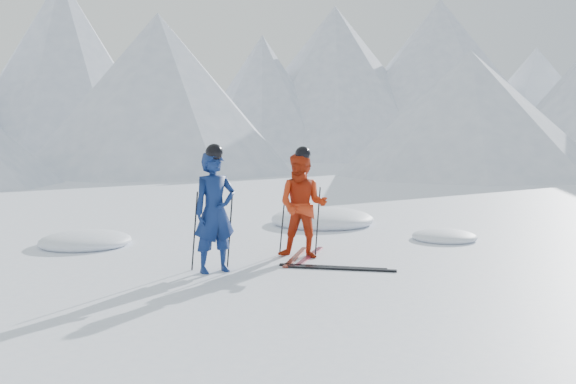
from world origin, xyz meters
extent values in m
plane|color=white|center=(0.00, 0.00, 0.00)|extent=(160.00, 160.00, 0.00)
cone|color=#B2BCD1|center=(-11.51, 40.48, 7.17)|extent=(23.96, 23.96, 14.35)
cone|color=#B2BCD1|center=(-5.08, 51.27, 5.96)|extent=(17.69, 17.69, 11.93)
cone|color=#B2BCD1|center=(4.51, 43.52, 5.42)|extent=(19.63, 19.63, 10.85)
cone|color=#B2BCD1|center=(11.74, 46.25, 7.07)|extent=(23.31, 23.31, 14.15)
cone|color=#B2BCD1|center=(21.49, 44.84, 7.44)|extent=(28.94, 28.94, 14.88)
cone|color=silver|center=(31.93, 45.34, 5.38)|extent=(24.45, 24.45, 10.76)
cone|color=#B2BCD1|center=(12.00, 20.00, 3.25)|extent=(14.00, 14.00, 6.50)
cone|color=#B2BCD1|center=(-4.00, 26.00, 4.50)|extent=(16.00, 16.00, 9.00)
imported|color=navy|center=(-2.66, -0.60, 0.92)|extent=(0.78, 0.65, 1.84)
imported|color=#BA2D0E|center=(-1.12, 0.24, 0.89)|extent=(1.07, 0.97, 1.78)
cylinder|color=black|center=(-2.96, -0.45, 0.61)|extent=(0.12, 0.09, 1.22)
cylinder|color=black|center=(-2.41, -0.35, 0.61)|extent=(0.12, 0.07, 1.22)
cylinder|color=black|center=(-1.42, 0.49, 0.59)|extent=(0.12, 0.09, 1.19)
cylinder|color=black|center=(-0.82, 0.39, 0.59)|extent=(0.12, 0.08, 1.19)
cube|color=black|center=(-1.24, 0.24, 0.01)|extent=(0.74, 1.60, 0.03)
cube|color=black|center=(-1.00, 0.24, 0.01)|extent=(0.84, 1.56, 0.03)
cube|color=black|center=(-0.84, -0.67, 0.01)|extent=(1.59, 0.76, 0.03)
cube|color=black|center=(-0.74, -0.82, 0.01)|extent=(1.61, 0.71, 0.03)
ellipsoid|color=white|center=(-4.92, 2.13, 0.00)|extent=(1.71, 1.71, 0.38)
ellipsoid|color=white|center=(2.03, 1.46, 0.00)|extent=(1.28, 1.28, 0.28)
ellipsoid|color=white|center=(0.15, 4.00, 0.00)|extent=(2.41, 2.41, 0.53)
camera|label=1|loc=(-3.26, -9.77, 2.06)|focal=38.00mm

